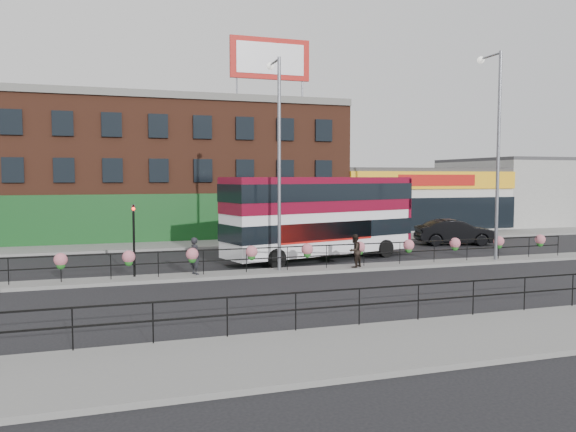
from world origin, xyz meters
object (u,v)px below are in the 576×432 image
object	(u,v)px
double_decker_bus	(321,209)
pedestrian_a	(195,256)
car	(455,232)
lamp_column_west	(278,145)
pedestrian_b	(355,251)
lamp_column_east	(495,137)

from	to	relation	value
double_decker_bus	pedestrian_a	xyz separation A→B (m)	(-7.45, -3.38, -1.80)
car	lamp_column_west	world-z (taller)	lamp_column_west
pedestrian_b	lamp_column_west	size ratio (longest dim) A/B	0.16
lamp_column_east	pedestrian_a	bearing A→B (deg)	179.79
double_decker_bus	lamp_column_east	xyz separation A→B (m)	(8.57, -3.44, 3.89)
lamp_column_west	lamp_column_east	distance (m)	12.07
pedestrian_a	lamp_column_east	xyz separation A→B (m)	(16.02, -0.06, 5.69)
car	lamp_column_west	bearing A→B (deg)	130.84
double_decker_bus	pedestrian_b	world-z (taller)	double_decker_bus
pedestrian_b	pedestrian_a	bearing A→B (deg)	-37.47
car	lamp_column_west	size ratio (longest dim) A/B	0.55
pedestrian_b	car	bearing A→B (deg)	179.88
pedestrian_b	lamp_column_east	bearing A→B (deg)	148.10
double_decker_bus	pedestrian_a	distance (m)	8.38
double_decker_bus	car	bearing A→B (deg)	17.74
car	pedestrian_b	bearing A→B (deg)	140.15
pedestrian_b	lamp_column_west	xyz separation A→B (m)	(-3.75, 0.58, 5.10)
pedestrian_a	lamp_column_east	world-z (taller)	lamp_column_east
pedestrian_a	lamp_column_east	distance (m)	17.00
pedestrian_b	lamp_column_east	size ratio (longest dim) A/B	0.15
car	pedestrian_a	xyz separation A→B (m)	(-18.48, -6.91, 0.14)
pedestrian_b	lamp_column_east	distance (m)	10.09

